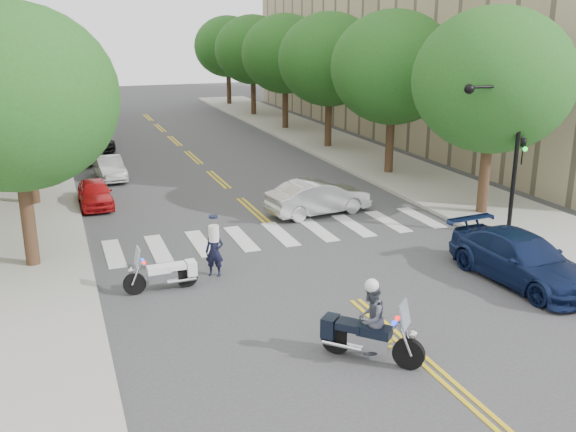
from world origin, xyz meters
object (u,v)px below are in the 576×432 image
officer_standing (214,252)px  motorcycle_police (368,324)px  sedan_blue (522,259)px  motorcycle_parked (167,274)px  convertible (319,197)px

officer_standing → motorcycle_police: bearing=-43.9°
motorcycle_police → sedan_blue: motorcycle_police is taller
motorcycle_police → motorcycle_parked: size_ratio=0.93×
motorcycle_parked → sedan_blue: bearing=-109.5°
sedan_blue → officer_standing: bearing=151.7°
motorcycle_parked → officer_standing: officer_standing is taller
motorcycle_police → officer_standing: size_ratio=1.30×
officer_standing → convertible: officer_standing is taller
motorcycle_police → sedan_blue: (6.68, 2.67, -0.17)m
convertible → motorcycle_police: bearing=154.2°
motorcycle_parked → convertible: size_ratio=0.51×
motorcycle_police → convertible: (3.68, 11.67, -0.19)m
motorcycle_police → convertible: motorcycle_police is taller
motorcycle_parked → sedan_blue: 10.88m
convertible → sedan_blue: 9.49m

